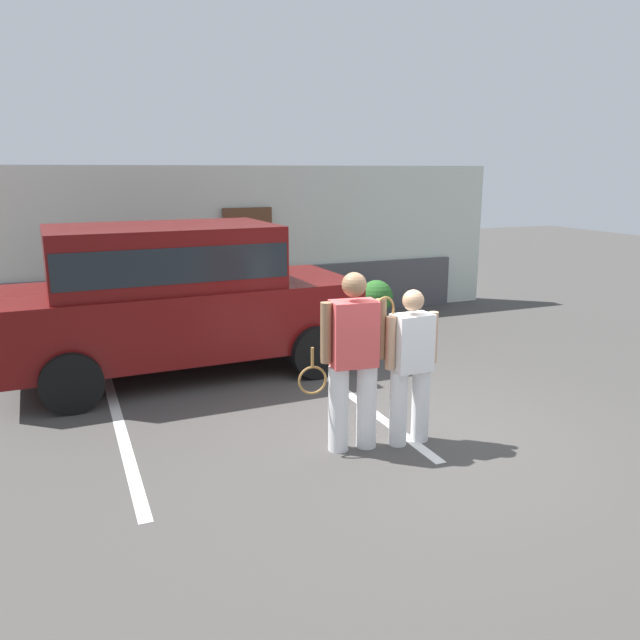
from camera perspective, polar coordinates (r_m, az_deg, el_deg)
The scene contains 8 objects.
ground_plane at distance 6.91m, azimuth 7.60°, elevation -10.31°, with size 40.00×40.00×0.00m, color #423F3D.
parking_stripe_0 at distance 7.49m, azimuth -17.60°, elevation -8.90°, with size 0.12×4.40×0.01m, color silver.
parking_stripe_1 at distance 8.14m, azimuth 2.33°, elevation -6.43°, with size 0.12×4.40×0.01m, color silver.
house_frontage at distance 11.84m, azimuth -6.55°, elevation 6.35°, with size 10.14×0.40×2.83m.
parked_suv at distance 8.80m, azimuth -12.86°, elevation 2.46°, with size 4.66×2.27×2.05m.
tennis_player_man at distance 6.26m, azimuth 2.96°, elevation -3.60°, with size 0.91×0.33×1.81m.
tennis_player_woman at distance 6.48m, azimuth 8.14°, elevation -3.97°, with size 0.74×0.27×1.61m.
potted_plant_by_porch at distance 11.66m, azimuth 5.08°, elevation 1.86°, with size 0.61×0.61×0.80m.
Camera 1 is at (-3.23, -5.45, 2.76)m, focal length 35.60 mm.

